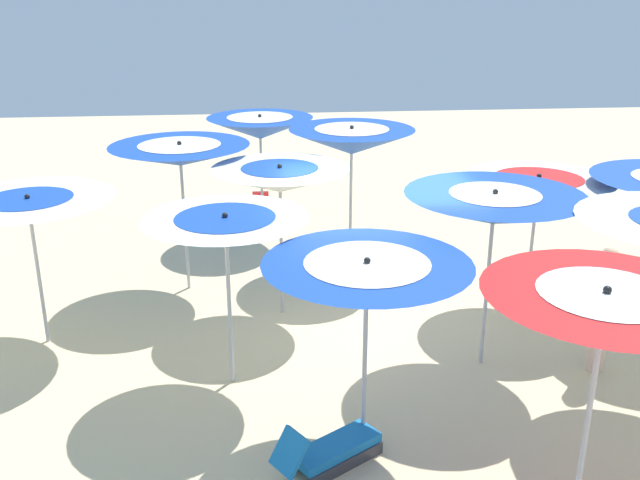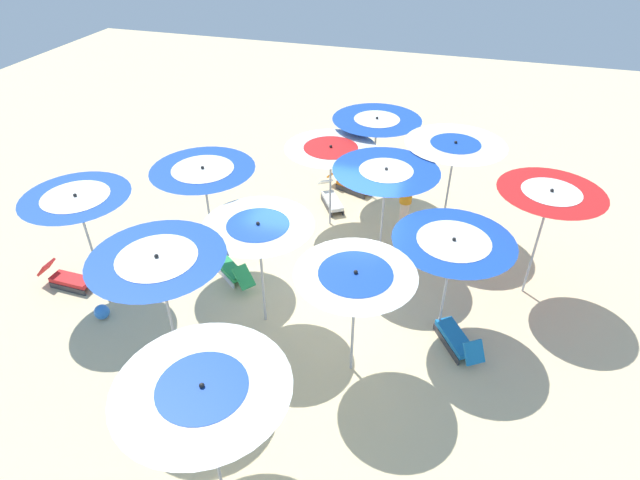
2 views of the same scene
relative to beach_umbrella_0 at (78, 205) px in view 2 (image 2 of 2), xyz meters
name	(u,v)px [view 2 (image 2 of 2)]	position (x,y,z in m)	size (l,w,h in m)	color
ground	(327,290)	(4.54, 1.46, -2.20)	(37.32, 37.32, 0.04)	beige
beach_umbrella_0	(78,205)	(0.00, 0.00, 0.00)	(2.03, 2.03, 2.44)	#B2B2B7
beach_umbrella_1	(158,265)	(2.52, -1.28, 0.08)	(2.18, 2.18, 2.48)	#B2B2B7
beach_umbrella_2	(204,395)	(4.21, -3.13, -0.23)	(2.28, 2.28, 2.17)	#B2B2B7
beach_umbrella_3	(204,178)	(1.89, 1.50, 0.11)	(2.12, 2.12, 2.56)	#B2B2B7
beach_umbrella_4	(259,233)	(3.60, 0.22, -0.07)	(1.99, 1.99, 2.35)	#B2B2B7
beach_umbrella_5	(355,281)	(5.54, -0.50, -0.15)	(1.97, 1.97, 2.26)	#B2B2B7
beach_umbrella_6	(331,154)	(3.87, 3.98, -0.24)	(2.18, 2.18, 2.18)	#B2B2B7
beach_umbrella_7	(386,178)	(5.39, 2.79, -0.02)	(2.23, 2.23, 2.41)	#B2B2B7
beach_umbrella_8	(452,250)	(6.95, 0.96, -0.25)	(2.16, 2.16, 2.19)	#B2B2B7
beach_umbrella_9	(377,125)	(4.63, 5.61, -0.07)	(2.27, 2.27, 2.33)	#B2B2B7
beach_umbrella_10	(454,152)	(6.66, 4.47, -0.02)	(2.29, 2.29, 2.44)	#B2B2B7
beach_umbrella_11	(549,200)	(8.57, 2.63, 0.09)	(2.01, 2.01, 2.51)	#B2B2B7
lounger_0	(331,198)	(3.66, 4.87, -1.98)	(1.06, 1.40, 0.56)	#333338
lounger_1	(458,340)	(7.34, 0.55, -1.98)	(0.99, 1.24, 0.60)	#333338
lounger_2	(68,279)	(-0.87, -0.03, -1.98)	(1.20, 0.40, 0.56)	#333338
lounger_3	(350,184)	(3.97, 5.77, -1.98)	(1.35, 0.79, 0.59)	#333338
lounger_4	(232,271)	(2.42, 1.23, -1.98)	(1.28, 1.09, 0.57)	silver
beachgoer_0	(406,199)	(5.71, 4.23, -1.28)	(0.30, 0.30, 1.72)	beige
beach_ball	(102,312)	(0.44, -0.67, -2.03)	(0.30, 0.30, 0.30)	#337FE5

